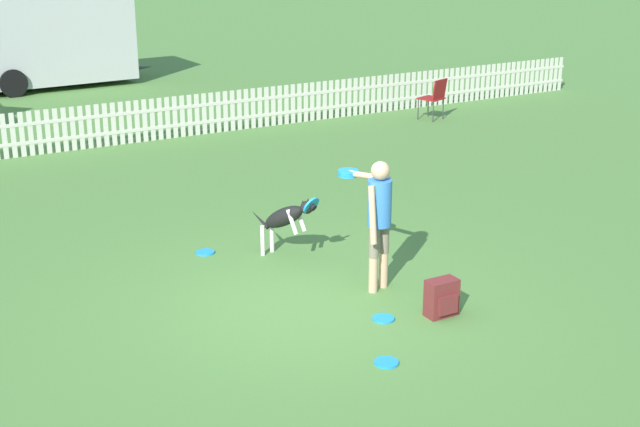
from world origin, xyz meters
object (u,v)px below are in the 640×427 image
at_px(frisbee_near_handler, 205,252).
at_px(frisbee_near_dog, 383,319).
at_px(leaping_dog, 286,217).
at_px(folding_chair_blue_left, 435,95).
at_px(backpack_on_grass, 442,298).
at_px(frisbee_midfield, 386,362).
at_px(equipment_trailer, 24,35).
at_px(handler_person, 377,210).

xyz_separation_m(frisbee_near_handler, frisbee_near_dog, (0.93, -2.87, 0.00)).
bearing_deg(leaping_dog, folding_chair_blue_left, -158.88).
bearing_deg(backpack_on_grass, frisbee_midfield, -151.23).
bearing_deg(backpack_on_grass, frisbee_near_handler, 116.57).
xyz_separation_m(frisbee_midfield, equipment_trailer, (0.24, 16.98, 1.33)).
bearing_deg(backpack_on_grass, frisbee_near_dog, 159.69).
bearing_deg(folding_chair_blue_left, equipment_trailer, -70.45).
relative_size(frisbee_near_handler, frisbee_midfield, 1.00).
bearing_deg(frisbee_midfield, leaping_dog, 81.63).
relative_size(leaping_dog, folding_chair_blue_left, 1.24).
xyz_separation_m(frisbee_near_handler, frisbee_midfield, (0.39, -3.73, 0.00)).
distance_m(frisbee_near_handler, equipment_trailer, 13.32).
height_order(leaping_dog, frisbee_near_dog, leaping_dog).
xyz_separation_m(handler_person, leaping_dog, (-0.50, 1.35, -0.41)).
bearing_deg(backpack_on_grass, leaping_dog, 106.86).
distance_m(leaping_dog, frisbee_midfield, 3.08).
relative_size(frisbee_near_handler, equipment_trailer, 0.04).
relative_size(handler_person, folding_chair_blue_left, 1.76).
xyz_separation_m(frisbee_near_dog, frisbee_midfield, (-0.54, -0.87, 0.00)).
bearing_deg(frisbee_midfield, handler_person, 60.32).
bearing_deg(handler_person, frisbee_near_dog, -137.24).
distance_m(leaping_dog, frisbee_near_dog, 2.21).
xyz_separation_m(backpack_on_grass, folding_chair_blue_left, (5.91, 8.13, 0.33)).
xyz_separation_m(frisbee_near_dog, folding_chair_blue_left, (6.54, 7.90, 0.53)).
bearing_deg(equipment_trailer, leaping_dog, -92.31).
xyz_separation_m(handler_person, frisbee_near_handler, (-1.33, 2.08, -0.98)).
distance_m(frisbee_near_dog, folding_chair_blue_left, 10.27).
height_order(frisbee_near_handler, folding_chair_blue_left, folding_chair_blue_left).
relative_size(leaping_dog, equipment_trailer, 0.18).
height_order(handler_person, frisbee_near_handler, handler_person).
bearing_deg(frisbee_near_handler, folding_chair_blue_left, 34.01).
xyz_separation_m(frisbee_near_dog, backpack_on_grass, (0.62, -0.23, 0.20)).
height_order(handler_person, backpack_on_grass, handler_person).
relative_size(frisbee_near_dog, equipment_trailer, 0.04).
distance_m(frisbee_near_handler, frisbee_midfield, 3.75).
height_order(backpack_on_grass, equipment_trailer, equipment_trailer).
relative_size(handler_person, backpack_on_grass, 3.69).
bearing_deg(folding_chair_blue_left, leaping_dog, 20.81).
distance_m(frisbee_near_dog, frisbee_midfield, 1.02).
bearing_deg(equipment_trailer, folding_chair_blue_left, -53.36).
bearing_deg(frisbee_near_dog, backpack_on_grass, -20.31).
bearing_deg(backpack_on_grass, handler_person, 101.96).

